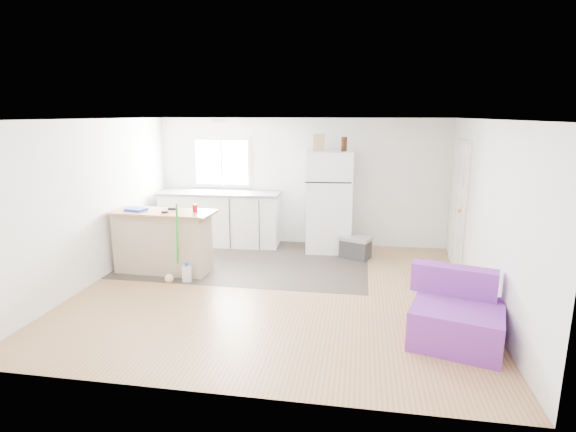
{
  "coord_description": "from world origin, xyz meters",
  "views": [
    {
      "loc": [
        1.14,
        -5.94,
        2.46
      ],
      "look_at": [
        0.05,
        0.7,
        0.94
      ],
      "focal_mm": 28.0,
      "sensor_mm": 36.0,
      "label": 1
    }
  ],
  "objects_px": {
    "kitchen_cabinets": "(221,218)",
    "purple_seat": "(456,317)",
    "refrigerator": "(329,201)",
    "cleaner_jug": "(187,273)",
    "red_cup": "(195,208)",
    "bottle_left": "(343,144)",
    "cooler": "(355,247)",
    "mop": "(172,267)",
    "blue_tray": "(136,209)",
    "bottle_right": "(345,144)",
    "cardboard_box": "(319,142)",
    "peninsula": "(163,241)"
  },
  "relations": [
    {
      "from": "red_cup",
      "to": "bottle_left",
      "type": "distance_m",
      "value": 2.81
    },
    {
      "from": "purple_seat",
      "to": "bottle_right",
      "type": "bearing_deg",
      "value": 129.64
    },
    {
      "from": "kitchen_cabinets",
      "to": "cleaner_jug",
      "type": "bearing_deg",
      "value": -90.02
    },
    {
      "from": "kitchen_cabinets",
      "to": "bottle_left",
      "type": "height_order",
      "value": "bottle_left"
    },
    {
      "from": "peninsula",
      "to": "mop",
      "type": "height_order",
      "value": "mop"
    },
    {
      "from": "cardboard_box",
      "to": "purple_seat",
      "type": "bearing_deg",
      "value": -59.51
    },
    {
      "from": "kitchen_cabinets",
      "to": "blue_tray",
      "type": "height_order",
      "value": "kitchen_cabinets"
    },
    {
      "from": "cooler",
      "to": "purple_seat",
      "type": "xyz_separation_m",
      "value": [
        1.15,
        -2.79,
        0.08
      ]
    },
    {
      "from": "peninsula",
      "to": "mop",
      "type": "xyz_separation_m",
      "value": [
        0.31,
        -0.42,
        -0.27
      ]
    },
    {
      "from": "cooler",
      "to": "blue_tray",
      "type": "xyz_separation_m",
      "value": [
        -3.42,
        -1.21,
        0.81
      ]
    },
    {
      "from": "kitchen_cabinets",
      "to": "purple_seat",
      "type": "xyz_separation_m",
      "value": [
        3.73,
        -3.26,
        -0.24
      ]
    },
    {
      "from": "purple_seat",
      "to": "red_cup",
      "type": "relative_size",
      "value": 9.5
    },
    {
      "from": "purple_seat",
      "to": "cardboard_box",
      "type": "distance_m",
      "value": 4.02
    },
    {
      "from": "cooler",
      "to": "bottle_right",
      "type": "height_order",
      "value": "bottle_right"
    },
    {
      "from": "cleaner_jug",
      "to": "mop",
      "type": "height_order",
      "value": "mop"
    },
    {
      "from": "cooler",
      "to": "cleaner_jug",
      "type": "bearing_deg",
      "value": -125.93
    },
    {
      "from": "mop",
      "to": "bottle_left",
      "type": "height_order",
      "value": "bottle_left"
    },
    {
      "from": "cleaner_jug",
      "to": "blue_tray",
      "type": "distance_m",
      "value": 1.33
    },
    {
      "from": "kitchen_cabinets",
      "to": "cardboard_box",
      "type": "relative_size",
      "value": 7.77
    },
    {
      "from": "peninsula",
      "to": "blue_tray",
      "type": "height_order",
      "value": "blue_tray"
    },
    {
      "from": "peninsula",
      "to": "cooler",
      "type": "distance_m",
      "value": 3.25
    },
    {
      "from": "red_cup",
      "to": "bottle_left",
      "type": "height_order",
      "value": "bottle_left"
    },
    {
      "from": "peninsula",
      "to": "cardboard_box",
      "type": "relative_size",
      "value": 5.41
    },
    {
      "from": "cleaner_jug",
      "to": "mop",
      "type": "distance_m",
      "value": 0.25
    },
    {
      "from": "cleaner_jug",
      "to": "cardboard_box",
      "type": "xyz_separation_m",
      "value": [
        1.78,
        1.91,
        1.85
      ]
    },
    {
      "from": "purple_seat",
      "to": "red_cup",
      "type": "xyz_separation_m",
      "value": [
        -3.61,
        1.64,
        0.77
      ]
    },
    {
      "from": "red_cup",
      "to": "kitchen_cabinets",
      "type": "bearing_deg",
      "value": 94.21
    },
    {
      "from": "bottle_left",
      "to": "bottle_right",
      "type": "distance_m",
      "value": 0.06
    },
    {
      "from": "red_cup",
      "to": "cardboard_box",
      "type": "height_order",
      "value": "cardboard_box"
    },
    {
      "from": "peninsula",
      "to": "cleaner_jug",
      "type": "xyz_separation_m",
      "value": [
        0.53,
        -0.38,
        -0.37
      ]
    },
    {
      "from": "red_cup",
      "to": "bottle_right",
      "type": "xyz_separation_m",
      "value": [
        2.22,
        1.55,
        0.91
      ]
    },
    {
      "from": "kitchen_cabinets",
      "to": "blue_tray",
      "type": "xyz_separation_m",
      "value": [
        -0.83,
        -1.68,
        0.48
      ]
    },
    {
      "from": "bottle_left",
      "to": "bottle_right",
      "type": "relative_size",
      "value": 1.0
    },
    {
      "from": "refrigerator",
      "to": "cooler",
      "type": "height_order",
      "value": "refrigerator"
    },
    {
      "from": "refrigerator",
      "to": "mop",
      "type": "relative_size",
      "value": 1.5
    },
    {
      "from": "refrigerator",
      "to": "bottle_right",
      "type": "relative_size",
      "value": 7.31
    },
    {
      "from": "purple_seat",
      "to": "cleaner_jug",
      "type": "bearing_deg",
      "value": 177.35
    },
    {
      "from": "refrigerator",
      "to": "blue_tray",
      "type": "xyz_separation_m",
      "value": [
        -2.91,
        -1.63,
        0.09
      ]
    },
    {
      "from": "cleaner_jug",
      "to": "cooler",
      "type": "bearing_deg",
      "value": 21.32
    },
    {
      "from": "refrigerator",
      "to": "blue_tray",
      "type": "height_order",
      "value": "refrigerator"
    },
    {
      "from": "mop",
      "to": "red_cup",
      "type": "relative_size",
      "value": 10.16
    },
    {
      "from": "refrigerator",
      "to": "blue_tray",
      "type": "bearing_deg",
      "value": -154.3
    },
    {
      "from": "purple_seat",
      "to": "red_cup",
      "type": "distance_m",
      "value": 4.04
    },
    {
      "from": "refrigerator",
      "to": "cleaner_jug",
      "type": "distance_m",
      "value": 2.91
    },
    {
      "from": "peninsula",
      "to": "red_cup",
      "type": "distance_m",
      "value": 0.77
    },
    {
      "from": "blue_tray",
      "to": "cardboard_box",
      "type": "bearing_deg",
      "value": 29.88
    },
    {
      "from": "cleaner_jug",
      "to": "bottle_left",
      "type": "height_order",
      "value": "bottle_left"
    },
    {
      "from": "refrigerator",
      "to": "cooler",
      "type": "distance_m",
      "value": 0.97
    },
    {
      "from": "red_cup",
      "to": "blue_tray",
      "type": "xyz_separation_m",
      "value": [
        -0.95,
        -0.06,
        -0.04
      ]
    },
    {
      "from": "cleaner_jug",
      "to": "blue_tray",
      "type": "xyz_separation_m",
      "value": [
        -0.94,
        0.35,
        0.88
      ]
    }
  ]
}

